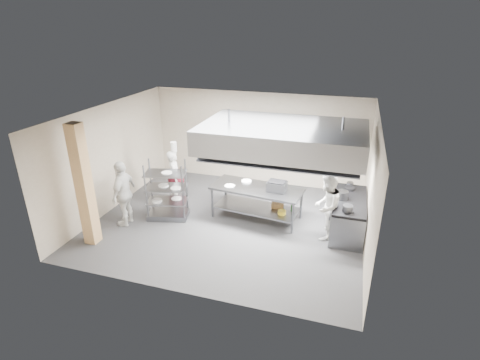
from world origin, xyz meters
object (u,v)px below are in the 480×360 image
(chef_line, at_px, (326,207))
(cooking_range, at_px, (348,216))
(stockpot, at_px, (342,195))
(chef_plating, at_px, (124,193))
(island, at_px, (256,203))
(pass_rack, at_px, (167,190))
(chef_head, at_px, (175,178))
(griddle, at_px, (277,186))

(chef_line, bearing_deg, cooking_range, 144.98)
(chef_line, height_order, stockpot, chef_line)
(chef_line, xyz_separation_m, chef_plating, (-5.13, -0.85, 0.03))
(island, bearing_deg, chef_plating, -151.26)
(cooking_range, bearing_deg, chef_line, -136.91)
(island, xyz_separation_m, chef_line, (1.89, -0.49, 0.40))
(pass_rack, relative_size, cooking_range, 0.81)
(cooking_range, bearing_deg, pass_rack, -171.52)
(chef_head, bearing_deg, stockpot, -116.28)
(cooking_range, relative_size, chef_line, 1.16)
(island, height_order, chef_head, chef_head)
(pass_rack, distance_m, stockpot, 4.62)
(pass_rack, xyz_separation_m, chef_head, (-0.18, 0.86, 0.01))
(pass_rack, distance_m, griddle, 2.98)
(island, height_order, cooking_range, island)
(cooking_range, relative_size, griddle, 4.08)
(island, distance_m, chef_plating, 3.53)
(island, height_order, griddle, griddle)
(cooking_range, xyz_separation_m, chef_line, (-0.55, -0.51, 0.44))
(pass_rack, xyz_separation_m, stockpot, (4.57, 0.68, 0.19))
(pass_rack, relative_size, chef_line, 0.95)
(chef_line, bearing_deg, pass_rack, -75.39)
(chef_line, height_order, griddle, chef_line)
(chef_plating, height_order, griddle, chef_plating)
(cooking_range, height_order, stockpot, stockpot)
(cooking_range, xyz_separation_m, griddle, (-1.89, -0.05, 0.61))
(chef_head, height_order, stockpot, chef_head)
(cooking_range, distance_m, stockpot, 0.62)
(cooking_range, relative_size, chef_plating, 1.12)
(chef_plating, bearing_deg, chef_line, 95.10)
(chef_line, relative_size, griddle, 3.50)
(pass_rack, xyz_separation_m, chef_plating, (-0.90, -0.65, 0.08))
(pass_rack, height_order, chef_head, chef_head)
(cooking_range, xyz_separation_m, chef_plating, (-5.68, -1.36, 0.47))
(cooking_range, bearing_deg, griddle, -178.59)
(cooking_range, relative_size, chef_head, 1.22)
(island, bearing_deg, stockpot, 6.22)
(island, xyz_separation_m, pass_rack, (-2.34, -0.69, 0.36))
(island, relative_size, chef_line, 1.42)
(chef_head, distance_m, chef_line, 4.46)
(griddle, bearing_deg, cooking_range, 6.15)
(chef_plating, bearing_deg, griddle, 104.83)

